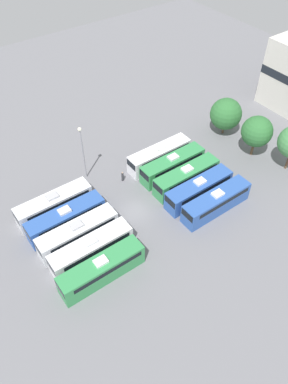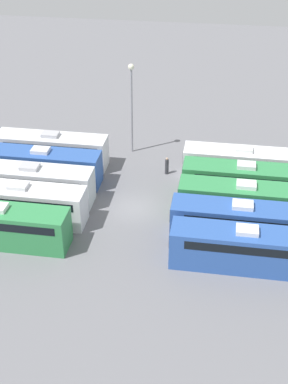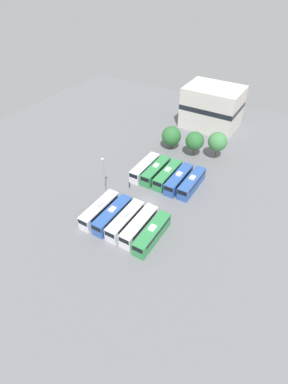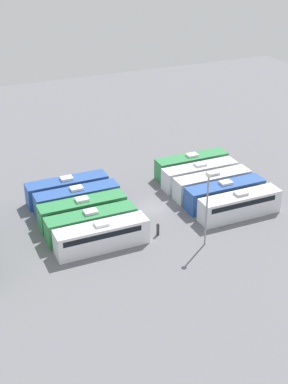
# 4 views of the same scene
# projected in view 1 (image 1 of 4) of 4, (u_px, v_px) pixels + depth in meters

# --- Properties ---
(ground_plane) EXTENTS (127.59, 127.59, 0.00)m
(ground_plane) POSITION_uv_depth(u_px,v_px,m) (136.00, 211.00, 53.76)
(ground_plane) COLOR slate
(bus_0) EXTENTS (2.63, 10.97, 3.44)m
(bus_0) POSITION_uv_depth(u_px,v_px,m) (54.00, 204.00, 52.42)
(bus_0) COLOR silver
(bus_0) RESTS_ON ground_plane
(bus_1) EXTENTS (2.63, 10.97, 3.44)m
(bus_1) POSITION_uv_depth(u_px,v_px,m) (66.00, 218.00, 50.57)
(bus_1) COLOR #2D56A8
(bus_1) RESTS_ON ground_plane
(bus_2) EXTENTS (2.63, 10.97, 3.44)m
(bus_2) POSITION_uv_depth(u_px,v_px,m) (78.00, 233.00, 48.80)
(bus_2) COLOR silver
(bus_2) RESTS_ON ground_plane
(bus_3) EXTENTS (2.63, 10.97, 3.44)m
(bus_3) POSITION_uv_depth(u_px,v_px,m) (92.00, 249.00, 47.03)
(bus_3) COLOR silver
(bus_3) RESTS_ON ground_plane
(bus_4) EXTENTS (2.63, 10.97, 3.44)m
(bus_4) POSITION_uv_depth(u_px,v_px,m) (102.00, 269.00, 44.94)
(bus_4) COLOR #338C4C
(bus_4) RESTS_ON ground_plane
(bus_5) EXTENTS (2.63, 10.97, 3.44)m
(bus_5) POSITION_uv_depth(u_px,v_px,m) (159.00, 155.00, 59.97)
(bus_5) COLOR white
(bus_5) RESTS_ON ground_plane
(bus_6) EXTENTS (2.63, 10.97, 3.44)m
(bus_6) POSITION_uv_depth(u_px,v_px,m) (173.00, 165.00, 58.30)
(bus_6) COLOR #338C4C
(bus_6) RESTS_ON ground_plane
(bus_7) EXTENTS (2.63, 10.97, 3.44)m
(bus_7) POSITION_uv_depth(u_px,v_px,m) (187.00, 177.00, 56.40)
(bus_7) COLOR #338C4C
(bus_7) RESTS_ON ground_plane
(bus_8) EXTENTS (2.63, 10.97, 3.44)m
(bus_8) POSITION_uv_depth(u_px,v_px,m) (199.00, 189.00, 54.50)
(bus_8) COLOR #2D56A8
(bus_8) RESTS_ON ground_plane
(bus_9) EXTENTS (2.63, 10.97, 3.44)m
(bus_9) POSITION_uv_depth(u_px,v_px,m) (216.00, 202.00, 52.76)
(bus_9) COLOR #2D56A8
(bus_9) RESTS_ON ground_plane
(worker_person) EXTENTS (0.36, 0.36, 1.74)m
(worker_person) POSITION_uv_depth(u_px,v_px,m) (123.00, 177.00, 57.70)
(worker_person) COLOR #333338
(worker_person) RESTS_ON ground_plane
(light_pole) EXTENTS (0.60, 0.60, 9.34)m
(light_pole) POSITION_uv_depth(u_px,v_px,m) (82.00, 145.00, 54.51)
(light_pole) COLOR gray
(light_pole) RESTS_ON ground_plane
(tree_0) EXTENTS (5.47, 5.47, 6.67)m
(tree_0) POSITION_uv_depth(u_px,v_px,m) (226.00, 114.00, 64.24)
(tree_0) COLOR brown
(tree_0) RESTS_ON ground_plane
(tree_1) EXTENTS (5.02, 5.02, 7.18)m
(tree_1) POSITION_uv_depth(u_px,v_px,m) (257.00, 132.00, 59.46)
(tree_1) COLOR brown
(tree_1) RESTS_ON ground_plane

